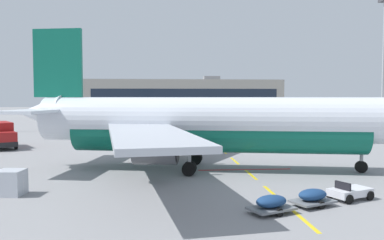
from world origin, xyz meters
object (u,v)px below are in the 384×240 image
object	(u,v)px
catering_truck	(1,135)
airliner_foreground	(209,124)
uld_cargo_container	(11,183)
apron_light_mast_far	(384,49)
baggage_train	(313,197)

from	to	relation	value
catering_truck	airliner_foreground	bearing A→B (deg)	-34.73
uld_cargo_container	apron_light_mast_far	xyz separation A→B (m)	(51.12, 45.57, 14.38)
airliner_foreground	catering_truck	world-z (taller)	airliner_foreground
uld_cargo_container	baggage_train	bearing A→B (deg)	-12.43
airliner_foreground	uld_cargo_container	xyz separation A→B (m)	(-13.66, -7.69, -3.15)
baggage_train	apron_light_mast_far	distance (m)	61.31
airliner_foreground	baggage_train	xyz separation A→B (m)	(4.49, -11.69, -3.42)
airliner_foreground	catering_truck	size ratio (longest dim) A/B	4.80
catering_truck	uld_cargo_container	xyz separation A→B (m)	(9.94, -24.05, -0.85)
baggage_train	catering_truck	bearing A→B (deg)	135.04
baggage_train	uld_cargo_container	bearing A→B (deg)	167.57
catering_truck	baggage_train	xyz separation A→B (m)	(28.09, -28.05, -1.12)
catering_truck	baggage_train	world-z (taller)	catering_truck
airliner_foreground	uld_cargo_container	world-z (taller)	airliner_foreground
baggage_train	apron_light_mast_far	xyz separation A→B (m)	(32.96, 49.57, 14.66)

